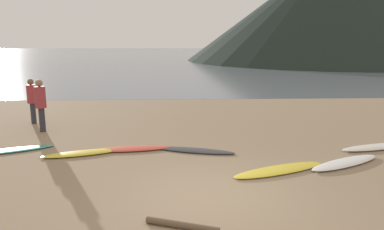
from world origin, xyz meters
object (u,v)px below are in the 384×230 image
object	(u,v)px
person_0	(41,101)
surfboard_3	(195,150)
surfboard_4	(279,170)
surfboard_5	(345,163)
surfboard_6	(377,147)
person_1	(32,97)
surfboard_1	(82,153)
surfboard_2	(133,149)
driftwood_log	(182,225)
surfboard_0	(7,151)

from	to	relation	value
person_0	surfboard_3	bearing A→B (deg)	-59.47
surfboard_3	surfboard_4	world-z (taller)	surfboard_4
surfboard_3	person_0	size ratio (longest dim) A/B	1.29
surfboard_5	surfboard_6	bearing A→B (deg)	12.72
surfboard_6	person_1	bearing A→B (deg)	147.22
surfboard_4	person_0	size ratio (longest dim) A/B	1.42
surfboard_3	surfboard_1	bearing A→B (deg)	-160.46
surfboard_1	surfboard_2	size ratio (longest dim) A/B	0.99
person_0	surfboard_2	bearing A→B (deg)	-67.85
surfboard_4	surfboard_5	distance (m)	1.89
surfboard_6	driftwood_log	distance (m)	7.34
surfboard_6	surfboard_3	bearing A→B (deg)	166.00
surfboard_4	person_1	world-z (taller)	person_1
surfboard_2	surfboard_6	world-z (taller)	surfboard_6
surfboard_4	person_0	distance (m)	8.41
surfboard_4	surfboard_6	bearing A→B (deg)	5.44
surfboard_0	person_1	bearing A→B (deg)	76.06
surfboard_1	surfboard_5	distance (m)	7.11
surfboard_1	person_1	xyz separation A→B (m)	(-2.81, 3.94, 0.97)
surfboard_3	driftwood_log	size ratio (longest dim) A/B	1.79
driftwood_log	surfboard_4	bearing A→B (deg)	47.76
surfboard_3	surfboard_5	distance (m)	4.05
surfboard_4	surfboard_3	bearing A→B (deg)	117.97
surfboard_2	surfboard_4	world-z (taller)	surfboard_2
person_0	person_1	bearing A→B (deg)	87.92
surfboard_1	person_0	bearing A→B (deg)	109.57
surfboard_1	surfboard_3	distance (m)	3.18
surfboard_5	surfboard_2	bearing A→B (deg)	137.68
surfboard_5	driftwood_log	bearing A→B (deg)	-171.74
surfboard_3	surfboard_5	xyz separation A→B (m)	(3.85, -1.26, 0.02)
surfboard_3	driftwood_log	distance (m)	4.39
surfboard_3	person_1	world-z (taller)	person_1
surfboard_5	person_0	world-z (taller)	person_0
surfboard_2	person_0	size ratio (longest dim) A/B	1.23
person_0	person_1	xyz separation A→B (m)	(-0.78, 1.27, -0.07)
surfboard_1	surfboard_3	bearing A→B (deg)	-14.66
surfboard_5	driftwood_log	distance (m)	5.28
surfboard_0	surfboard_4	size ratio (longest dim) A/B	0.97
surfboard_0	person_0	size ratio (longest dim) A/B	1.37
surfboard_4	surfboard_6	world-z (taller)	surfboard_6
surfboard_0	surfboard_2	distance (m)	3.59
surfboard_0	surfboard_4	bearing A→B (deg)	-37.36
surfboard_3	person_1	distance (m)	7.14
surfboard_3	person_0	world-z (taller)	person_0
surfboard_3	person_0	bearing A→B (deg)	170.84
surfboard_0	person_0	world-z (taller)	person_0
surfboard_5	person_1	size ratio (longest dim) A/B	1.40
surfboard_2	surfboard_4	size ratio (longest dim) A/B	0.86
surfboard_0	driftwood_log	bearing A→B (deg)	-65.62
surfboard_0	surfboard_1	distance (m)	2.25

